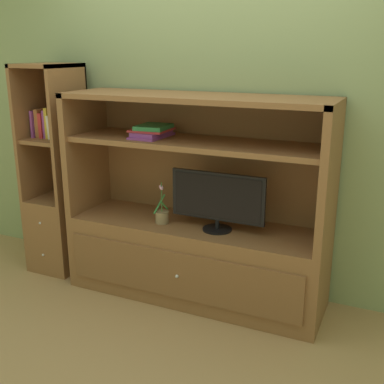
{
  "coord_description": "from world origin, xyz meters",
  "views": [
    {
      "loc": [
        1.32,
        -2.54,
        1.76
      ],
      "look_at": [
        0.0,
        0.35,
        0.81
      ],
      "focal_mm": 44.83,
      "sensor_mm": 36.0,
      "label": 1
    }
  ],
  "objects_px": {
    "upright_book_row": "(47,124)",
    "tv_monitor": "(218,199)",
    "magazine_stack": "(152,131)",
    "potted_plant": "(162,215)",
    "media_console": "(195,236)",
    "bookshelf_tall": "(59,201)"
  },
  "relations": [
    {
      "from": "upright_book_row",
      "to": "tv_monitor",
      "type": "bearing_deg",
      "value": -2.03
    },
    {
      "from": "magazine_stack",
      "to": "tv_monitor",
      "type": "bearing_deg",
      "value": -5.61
    },
    {
      "from": "potted_plant",
      "to": "magazine_stack",
      "type": "xyz_separation_m",
      "value": [
        -0.11,
        0.08,
        0.59
      ]
    },
    {
      "from": "tv_monitor",
      "to": "potted_plant",
      "type": "bearing_deg",
      "value": -175.89
    },
    {
      "from": "tv_monitor",
      "to": "magazine_stack",
      "type": "xyz_separation_m",
      "value": [
        -0.52,
        0.05,
        0.42
      ]
    },
    {
      "from": "media_console",
      "to": "magazine_stack",
      "type": "height_order",
      "value": "media_console"
    },
    {
      "from": "media_console",
      "to": "upright_book_row",
      "type": "xyz_separation_m",
      "value": [
        -1.28,
        -0.01,
        0.74
      ]
    },
    {
      "from": "magazine_stack",
      "to": "bookshelf_tall",
      "type": "distance_m",
      "value": 1.1
    },
    {
      "from": "magazine_stack",
      "to": "potted_plant",
      "type": "bearing_deg",
      "value": -36.63
    },
    {
      "from": "media_console",
      "to": "tv_monitor",
      "type": "xyz_separation_m",
      "value": [
        0.19,
        -0.06,
        0.32
      ]
    },
    {
      "from": "tv_monitor",
      "to": "upright_book_row",
      "type": "relative_size",
      "value": 2.82
    },
    {
      "from": "potted_plant",
      "to": "upright_book_row",
      "type": "distance_m",
      "value": 1.21
    },
    {
      "from": "media_console",
      "to": "magazine_stack",
      "type": "relative_size",
      "value": 5.46
    },
    {
      "from": "tv_monitor",
      "to": "magazine_stack",
      "type": "distance_m",
      "value": 0.67
    },
    {
      "from": "potted_plant",
      "to": "upright_book_row",
      "type": "bearing_deg",
      "value": 175.57
    },
    {
      "from": "media_console",
      "to": "tv_monitor",
      "type": "distance_m",
      "value": 0.38
    },
    {
      "from": "potted_plant",
      "to": "tv_monitor",
      "type": "bearing_deg",
      "value": 4.11
    },
    {
      "from": "magazine_stack",
      "to": "media_console",
      "type": "bearing_deg",
      "value": 1.44
    },
    {
      "from": "tv_monitor",
      "to": "upright_book_row",
      "type": "bearing_deg",
      "value": 177.97
    },
    {
      "from": "magazine_stack",
      "to": "bookshelf_tall",
      "type": "relative_size",
      "value": 0.21
    },
    {
      "from": "tv_monitor",
      "to": "bookshelf_tall",
      "type": "height_order",
      "value": "bookshelf_tall"
    },
    {
      "from": "media_console",
      "to": "potted_plant",
      "type": "relative_size",
      "value": 6.18
    }
  ]
}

